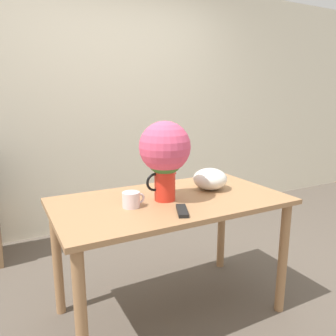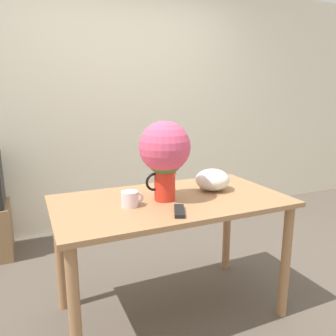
% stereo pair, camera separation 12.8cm
% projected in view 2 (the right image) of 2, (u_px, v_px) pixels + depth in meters
% --- Properties ---
extents(ground_plane, '(12.00, 12.00, 0.00)m').
position_uv_depth(ground_plane, '(186.00, 302.00, 2.29)').
color(ground_plane, brown).
extents(wall_back, '(8.00, 0.05, 2.60)m').
position_uv_depth(wall_back, '(118.00, 106.00, 3.46)').
color(wall_back, '#EDE5CC').
rests_on(wall_back, ground_plane).
extents(table, '(1.42, 0.78, 0.79)m').
position_uv_depth(table, '(171.00, 216.00, 2.05)').
color(table, '#A3754C').
rests_on(table, ground_plane).
extents(flower_vase, '(0.31, 0.31, 0.48)m').
position_uv_depth(flower_vase, '(165.00, 152.00, 1.94)').
color(flower_vase, red).
rests_on(flower_vase, table).
extents(coffee_mug, '(0.13, 0.10, 0.09)m').
position_uv_depth(coffee_mug, '(130.00, 199.00, 1.88)').
color(coffee_mug, silver).
rests_on(coffee_mug, table).
extents(white_bowl, '(0.23, 0.23, 0.14)m').
position_uv_depth(white_bowl, '(213.00, 180.00, 2.20)').
color(white_bowl, silver).
rests_on(white_bowl, table).
extents(remote_control, '(0.12, 0.19, 0.02)m').
position_uv_depth(remote_control, '(179.00, 211.00, 1.78)').
color(remote_control, black).
rests_on(remote_control, table).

